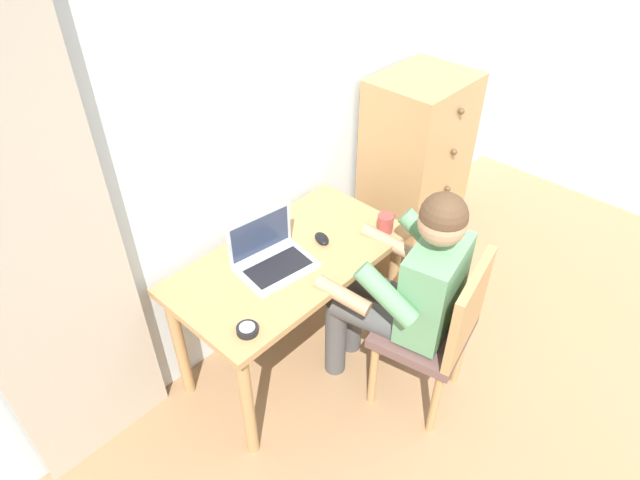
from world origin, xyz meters
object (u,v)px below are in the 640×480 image
Objects in this scene: computer_mouse at (322,238)px; coffee_mug at (386,223)px; person_seated at (406,285)px; desk_clock at (247,330)px; desk at (291,274)px; dresser at (414,174)px; chair at (439,328)px; laptop at (271,256)px.

computer_mouse is 0.33m from coffee_mug.
desk_clock is (-0.69, 0.29, 0.04)m from person_seated.
dresser is (1.15, 0.09, 0.01)m from desk.
dresser is 10.26× the size of coffee_mug.
coffee_mug is (0.22, 0.29, 0.08)m from person_seated.
desk is 0.23m from computer_mouse.
desk is 0.74m from chair.
computer_mouse is at bearing -8.17° from desk.
desk is 9.68× the size of coffee_mug.
chair is 0.89m from desk_clock.
laptop reaches higher than desk_clock.
coffee_mug is at bearing 68.31° from chair.
laptop is at bearing 157.52° from coffee_mug.
laptop reaches higher than computer_mouse.
desk_clock is at bearing -179.96° from coffee_mug.
dresser is 0.97m from computer_mouse.
dresser is 1.62m from desk_clock.
desk_clock is at bearing -169.61° from dresser.
computer_mouse is 1.11× the size of desk_clock.
person_seated reaches higher than desk.
person_seated reaches higher than coffee_mug.
computer_mouse reaches higher than desk_clock.
coffee_mug is at bearing -10.60° from computer_mouse.
computer_mouse is at bearing 147.32° from coffee_mug.
laptop reaches higher than coffee_mug.
chair is at bearing -67.74° from desk.
person_seated is 0.75m from desk_clock.
person_seated is (0.24, -0.50, 0.08)m from desk.
laptop is (-0.09, 0.03, 0.16)m from desk.
dresser is 1.01× the size of person_seated.
desk is at bearing 112.26° from chair.
person_seated is at bearing -147.11° from dresser.
computer_mouse is at bearing -10.94° from laptop.
dresser is 13.68× the size of desk_clock.
laptop reaches higher than chair.
chair reaches higher than coffee_mug.
computer_mouse is 0.83× the size of coffee_mug.
desk is 0.96× the size of person_seated.
desk_clock is (-1.59, -0.29, 0.12)m from dresser.
person_seated is at bearing -23.07° from desk_clock.
person_seated is 0.63m from laptop.
person_seated is 0.38m from coffee_mug.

